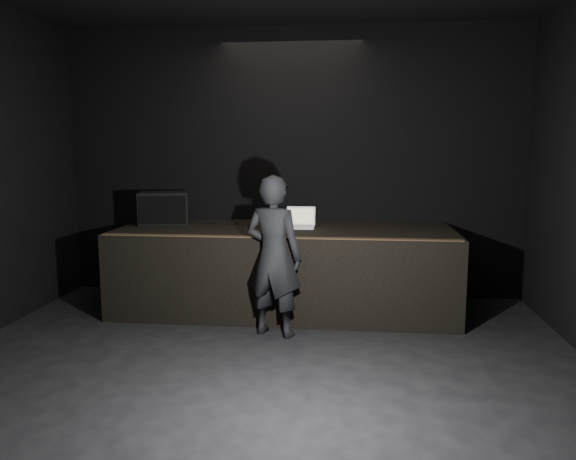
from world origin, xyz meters
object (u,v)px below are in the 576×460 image
at_px(stage_monitor, 164,208).
at_px(laptop, 300,222).
at_px(beer_can, 288,225).
at_px(stage_riser, 285,269).
at_px(person, 274,256).

height_order(stage_monitor, laptop, stage_monitor).
bearing_deg(beer_can, stage_monitor, 162.15).
xyz_separation_m(laptop, beer_can, (-0.11, -0.43, 0.02)).
bearing_deg(laptop, stage_riser, -149.53).
height_order(laptop, person, person).
height_order(stage_monitor, beer_can, stage_monitor).
bearing_deg(stage_monitor, laptop, -15.84).
relative_size(stage_monitor, person, 0.41).
bearing_deg(stage_riser, stage_monitor, 172.78).
bearing_deg(stage_riser, person, -90.34).
distance_m(stage_riser, laptop, 0.60).
height_order(stage_monitor, person, person).
relative_size(stage_monitor, beer_can, 3.94).
bearing_deg(stage_riser, beer_can, -77.99).
xyz_separation_m(stage_monitor, laptop, (1.73, -0.10, -0.14)).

